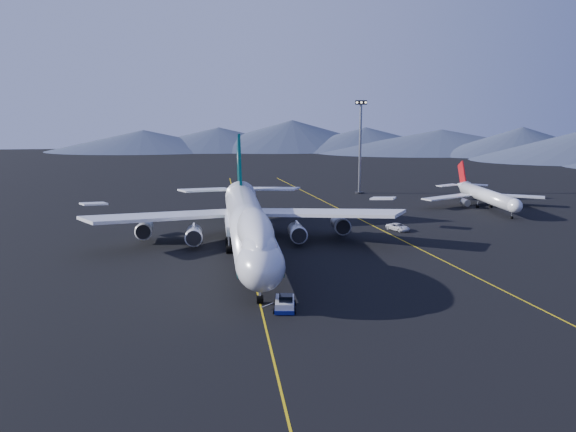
{
  "coord_description": "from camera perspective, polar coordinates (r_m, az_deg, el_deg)",
  "views": [
    {
      "loc": [
        -5.97,
        -108.45,
        27.01
      ],
      "look_at": [
        7.5,
        4.68,
        6.0
      ],
      "focal_mm": 40.0,
      "sensor_mm": 36.0,
      "label": 1
    }
  ],
  "objects": [
    {
      "name": "pushback_tug",
      "position": [
        83.71,
        -0.3,
        -7.88
      ],
      "size": [
        3.39,
        5.29,
        2.18
      ],
      "rotation": [
        0.0,
        0.0,
        -0.13
      ],
      "color": "silver",
      "rests_on": "ground"
    },
    {
      "name": "service_van",
      "position": [
        134.49,
        9.76,
        -0.97
      ],
      "size": [
        4.76,
        5.8,
        1.47
      ],
      "primitive_type": "imported",
      "rotation": [
        0.0,
        0.0,
        0.52
      ],
      "color": "silver",
      "rests_on": "ground"
    },
    {
      "name": "ground",
      "position": [
        111.92,
        -3.54,
        -3.54
      ],
      "size": [
        500.0,
        500.0,
        0.0
      ],
      "primitive_type": "plane",
      "color": "black",
      "rests_on": "ground"
    },
    {
      "name": "taxiway_line_side",
      "position": [
        126.7,
        9.87,
        -2.01
      ],
      "size": [
        28.08,
        198.09,
        0.01
      ],
      "primitive_type": "cube",
      "rotation": [
        0.0,
        0.0,
        0.14
      ],
      "color": "gold",
      "rests_on": "ground"
    },
    {
      "name": "boeing_747",
      "position": [
        110.7,
        -3.57,
        -0.61
      ],
      "size": [
        59.62,
        72.43,
        19.37
      ],
      "color": "silver",
      "rests_on": "ground"
    },
    {
      "name": "floodlight_mast",
      "position": [
        184.23,
        6.43,
        6.14
      ],
      "size": [
        3.26,
        2.45,
        26.39
      ],
      "rotation": [
        0.0,
        0.0,
        -0.41
      ],
      "color": "black",
      "rests_on": "ground"
    },
    {
      "name": "taxiway_line_main",
      "position": [
        111.92,
        -3.54,
        -3.53
      ],
      "size": [
        0.25,
        220.0,
        0.01
      ],
      "primitive_type": "cube",
      "color": "gold",
      "rests_on": "ground"
    },
    {
      "name": "second_jet",
      "position": [
        166.62,
        17.14,
        1.75
      ],
      "size": [
        32.31,
        36.5,
        10.39
      ],
      "rotation": [
        0.0,
        0.0,
        0.31
      ],
      "color": "silver",
      "rests_on": "ground"
    }
  ]
}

